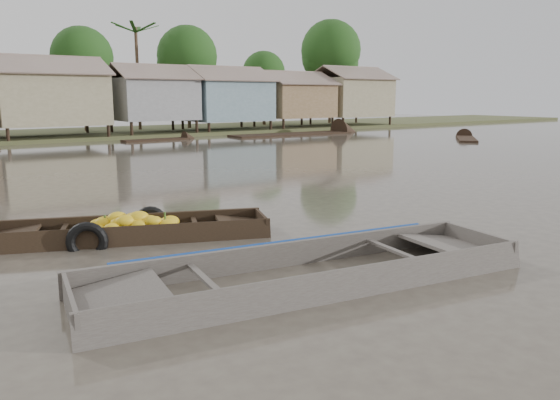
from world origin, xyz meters
TOP-DOWN VIEW (x-y plane):
  - ground at (0.00, 0.00)m, footprint 120.00×120.00m
  - riverbank at (3.03, 31.86)m, footprint 120.00×12.47m
  - banana_boat at (-2.20, 2.41)m, footprint 5.64×3.23m
  - viewer_boat at (-0.77, -1.77)m, footprint 7.33×2.95m
  - distant_boats at (8.28, 23.46)m, footprint 48.47×14.52m

SIDE VIEW (x-z plane):
  - distant_boats at x=8.28m, z-range -0.22..0.12m
  - ground at x=0.00m, z-range 0.00..0.00m
  - viewer_boat at x=-0.77m, z-range -0.23..0.34m
  - banana_boat at x=-2.20m, z-range -0.24..0.55m
  - riverbank at x=3.03m, z-range -2.04..8.18m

